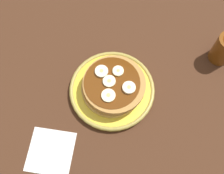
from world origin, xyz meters
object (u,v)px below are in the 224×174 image
at_px(pancake_stack, 112,85).
at_px(banana_slice_1, 102,71).
at_px(banana_slice_0, 109,82).
at_px(napkin, 51,152).
at_px(plate, 112,90).
at_px(banana_slice_4, 109,96).
at_px(banana_slice_2, 118,71).
at_px(banana_slice_3, 129,88).

xyz_separation_m(pancake_stack, banana_slice_1, (-0.03, 0.02, 0.02)).
distance_m(banana_slice_0, napkin, 0.23).
xyz_separation_m(plate, napkin, (-0.11, -0.19, -0.01)).
xyz_separation_m(pancake_stack, banana_slice_4, (0.00, -0.04, 0.02)).
height_order(banana_slice_1, banana_slice_2, banana_slice_1).
relative_size(plate, banana_slice_3, 6.88).
distance_m(banana_slice_2, banana_slice_3, 0.05).
bearing_deg(banana_slice_1, banana_slice_3, -19.58).
height_order(banana_slice_0, napkin, banana_slice_0).
distance_m(banana_slice_2, banana_slice_4, 0.07).
bearing_deg(banana_slice_4, banana_slice_0, 103.24).
distance_m(plate, banana_slice_0, 0.05).
bearing_deg(banana_slice_2, banana_slice_3, -46.59).
bearing_deg(pancake_stack, banana_slice_0, -151.91).
bearing_deg(pancake_stack, napkin, -119.22).
xyz_separation_m(plate, banana_slice_1, (-0.03, 0.02, 0.05)).
xyz_separation_m(banana_slice_2, napkin, (-0.12, -0.23, -0.06)).
bearing_deg(pancake_stack, plate, -90.83).
bearing_deg(napkin, banana_slice_4, 54.49).
height_order(plate, banana_slice_1, banana_slice_1).
xyz_separation_m(plate, banana_slice_3, (0.04, -0.01, 0.05)).
relative_size(pancake_stack, banana_slice_1, 4.98).
relative_size(banana_slice_2, banana_slice_3, 0.87).
bearing_deg(plate, banana_slice_2, 76.20).
relative_size(plate, pancake_stack, 1.35).
distance_m(banana_slice_1, banana_slice_2, 0.04).
bearing_deg(banana_slice_3, banana_slice_2, 133.41).
xyz_separation_m(pancake_stack, banana_slice_3, (0.04, -0.01, 0.03)).
bearing_deg(banana_slice_0, plate, 6.47).
bearing_deg(banana_slice_2, plate, -103.80).
height_order(banana_slice_1, banana_slice_3, same).
xyz_separation_m(banana_slice_2, banana_slice_4, (-0.01, -0.07, -0.00)).
xyz_separation_m(banana_slice_4, napkin, (-0.11, -0.16, -0.06)).
distance_m(banana_slice_1, banana_slice_3, 0.08).
relative_size(banana_slice_1, banana_slice_4, 0.97).
relative_size(plate, banana_slice_2, 7.93).
distance_m(pancake_stack, banana_slice_0, 0.03).
xyz_separation_m(pancake_stack, banana_slice_2, (0.01, 0.03, 0.02)).
bearing_deg(plate, banana_slice_3, -7.28).
bearing_deg(banana_slice_2, pancake_stack, -105.09).
relative_size(pancake_stack, banana_slice_2, 5.86).
relative_size(banana_slice_4, napkin, 0.32).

